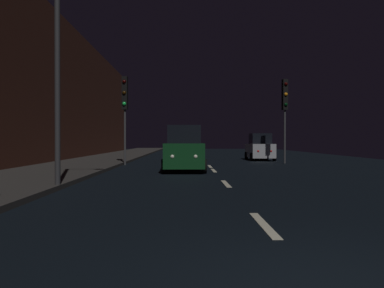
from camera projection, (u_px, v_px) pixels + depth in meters
ground at (205, 161)px, 28.64m from camera, size 26.66×84.00×0.02m
sidewalk_left at (100, 160)px, 28.53m from camera, size 4.40×84.00×0.15m
building_facade_left at (44, 84)px, 24.95m from camera, size 0.80×63.00×9.53m
lane_centerline at (211, 167)px, 22.20m from camera, size 0.16×32.58×0.01m
traffic_light_far_right at (285, 102)px, 26.10m from camera, size 0.35×0.48×5.22m
traffic_light_far_left at (125, 100)px, 24.25m from camera, size 0.33×0.47×5.11m
streetlamp_overhead at (72, 14)px, 12.14m from camera, size 1.70×0.44×7.75m
car_approaching_headlights at (184, 150)px, 19.59m from camera, size 1.94×4.21×2.12m
car_parked_right_far at (260, 148)px, 30.38m from camera, size 1.76×3.82×1.92m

